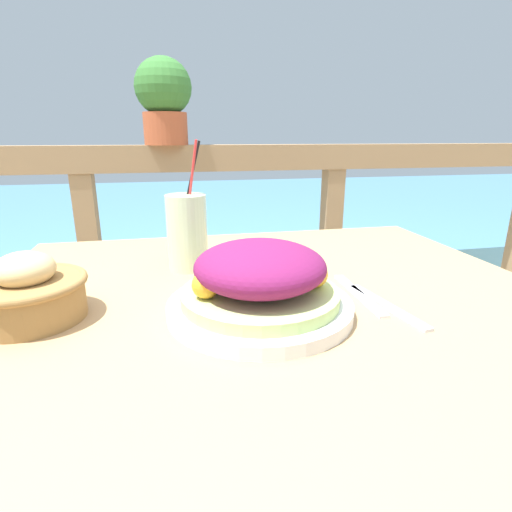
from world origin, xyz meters
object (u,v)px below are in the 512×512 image
bread_basket (28,292)px  potted_plant (164,98)px  salad_plate (260,284)px  drink_glass (187,232)px

bread_basket → potted_plant: bearing=76.8°
salad_plate → bread_basket: size_ratio=1.70×
bread_basket → potted_plant: size_ratio=0.58×
salad_plate → drink_glass: (-0.10, 0.24, 0.03)m
salad_plate → potted_plant: 0.99m
potted_plant → salad_plate: bearing=-82.0°
bread_basket → potted_plant: potted_plant is taller
drink_glass → potted_plant: bearing=92.8°
salad_plate → bread_basket: bearing=171.7°
salad_plate → drink_glass: drink_glass is taller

